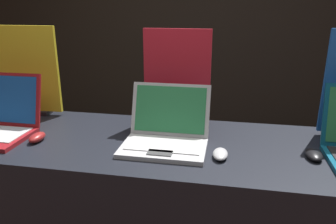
{
  "coord_description": "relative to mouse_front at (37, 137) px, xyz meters",
  "views": [
    {
      "loc": [
        0.25,
        -1.05,
        1.59
      ],
      "look_at": [
        -0.01,
        0.35,
        1.13
      ],
      "focal_mm": 35.0,
      "sensor_mm": 36.0,
      "label": 1
    }
  ],
  "objects": [
    {
      "name": "promo_stand_middle",
      "position": [
        0.61,
        0.37,
        0.22
      ],
      "size": [
        0.35,
        0.07,
        0.5
      ],
      "color": "black",
      "rests_on": "display_counter"
    },
    {
      "name": "mouse_front",
      "position": [
        0.0,
        0.0,
        0.0
      ],
      "size": [
        0.06,
        0.11,
        0.04
      ],
      "color": "maroon",
      "rests_on": "display_counter"
    },
    {
      "name": "laptop_middle",
      "position": [
        0.61,
        0.08,
        0.04
      ],
      "size": [
        0.38,
        0.34,
        0.26
      ],
      "color": "#B7B7BC",
      "rests_on": "display_counter"
    },
    {
      "name": "mouse_middle",
      "position": [
        0.86,
        -0.01,
        -0.0
      ],
      "size": [
        0.06,
        0.12,
        0.03
      ],
      "color": "#B2B2B7",
      "rests_on": "display_counter"
    },
    {
      "name": "promo_stand_front",
      "position": [
        -0.25,
        0.37,
        0.22
      ],
      "size": [
        0.37,
        0.07,
        0.51
      ],
      "color": "black",
      "rests_on": "display_counter"
    },
    {
      "name": "wall_back",
      "position": [
        0.62,
        1.85,
        0.4
      ],
      "size": [
        8.0,
        0.05,
        2.8
      ],
      "color": "black",
      "rests_on": "ground_plane"
    },
    {
      "name": "mouse_back",
      "position": [
        1.25,
        0.05,
        -0.0
      ],
      "size": [
        0.07,
        0.12,
        0.03
      ],
      "color": "black",
      "rests_on": "display_counter"
    }
  ]
}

